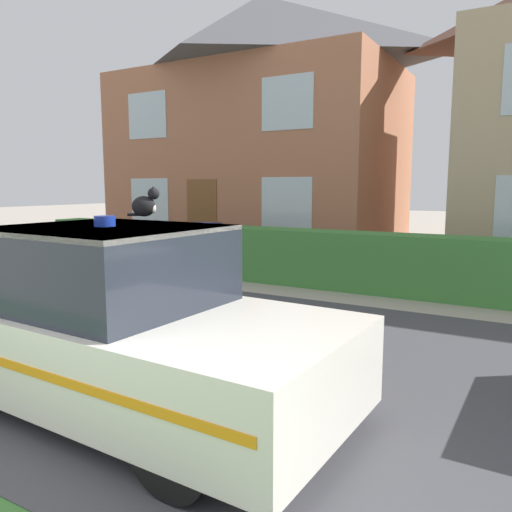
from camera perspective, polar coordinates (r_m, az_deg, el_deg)
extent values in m
cube|color=#424247|center=(5.90, -3.70, -10.89)|extent=(28.00, 5.92, 0.01)
cube|color=#3D7F38|center=(9.45, 10.75, -0.53)|extent=(15.43, 0.77, 1.07)
cylinder|color=black|center=(3.30, -9.24, -20.84)|extent=(0.64, 0.22, 0.63)
cylinder|color=black|center=(4.47, 4.36, -12.79)|extent=(0.64, 0.22, 0.63)
cylinder|color=black|center=(5.96, -17.18, -7.81)|extent=(0.64, 0.22, 0.63)
cube|color=silver|center=(4.52, -14.55, -9.96)|extent=(4.02, 1.91, 0.71)
cube|color=#232833|center=(4.52, -16.71, -1.03)|extent=(1.84, 1.65, 0.68)
cube|color=silver|center=(4.48, -16.87, 3.00)|extent=(1.84, 1.65, 0.04)
cube|color=orange|center=(3.99, -24.02, -12.07)|extent=(3.75, 0.15, 0.07)
cube|color=orange|center=(5.13, -7.35, -7.02)|extent=(3.75, 0.15, 0.07)
cylinder|color=#1933A5|center=(4.48, -16.90, 3.84)|extent=(0.18, 0.18, 0.09)
ellipsoid|color=black|center=(4.26, -12.71, 5.56)|extent=(0.24, 0.22, 0.17)
ellipsoid|color=beige|center=(4.25, -11.72, 5.41)|extent=(0.09, 0.09, 0.09)
sphere|color=black|center=(4.25, -11.63, 7.00)|extent=(0.10, 0.10, 0.10)
cone|color=black|center=(4.22, -11.70, 7.56)|extent=(0.04, 0.04, 0.04)
cone|color=black|center=(4.27, -11.60, 7.56)|extent=(0.04, 0.04, 0.04)
cylinder|color=black|center=(4.35, -13.43, 4.65)|extent=(0.15, 0.11, 0.03)
cube|color=#A86B4C|center=(15.99, 0.49, 10.66)|extent=(8.17, 5.31, 5.31)
pyramid|color=#56565B|center=(16.61, 0.50, 23.92)|extent=(8.58, 5.57, 2.31)
cube|color=brown|center=(13.94, -6.20, 4.40)|extent=(1.00, 0.02, 2.10)
cube|color=silver|center=(15.11, -12.07, 6.21)|extent=(1.40, 0.02, 1.30)
cube|color=silver|center=(12.57, 3.47, 6.04)|extent=(1.40, 0.02, 1.30)
cube|color=silver|center=(15.24, -12.35, 15.43)|extent=(1.40, 0.02, 1.30)
cube|color=silver|center=(12.72, 3.56, 17.11)|extent=(1.40, 0.02, 1.30)
cube|color=#474C8C|center=(11.26, -6.14, 0.74)|extent=(0.69, 0.69, 1.00)
cube|color=navy|center=(11.20, -6.18, 3.52)|extent=(0.73, 0.73, 0.10)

